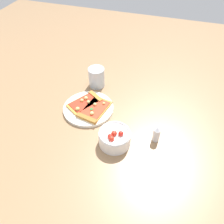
# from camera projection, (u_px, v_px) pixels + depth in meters

# --- Properties ---
(ground_plane) EXTENTS (2.40, 2.40, 0.00)m
(ground_plane) POSITION_uv_depth(u_px,v_px,m) (92.00, 114.00, 1.02)
(ground_plane) COLOR #93704C
(ground_plane) RESTS_ON ground
(plate) EXTENTS (0.23, 0.23, 0.01)m
(plate) POSITION_uv_depth(u_px,v_px,m) (88.00, 108.00, 1.04)
(plate) COLOR white
(plate) RESTS_ON ground_plane
(pizza_slice_near) EXTENTS (0.15, 0.18, 0.03)m
(pizza_slice_near) POSITION_uv_depth(u_px,v_px,m) (86.00, 102.00, 1.05)
(pizza_slice_near) COLOR gold
(pizza_slice_near) RESTS_ON plate
(pizza_slice_far) EXTENTS (0.13, 0.17, 0.02)m
(pizza_slice_far) POSITION_uv_depth(u_px,v_px,m) (94.00, 110.00, 1.01)
(pizza_slice_far) COLOR gold
(pizza_slice_far) RESTS_ON plate
(salad_bowl) EXTENTS (0.13, 0.13, 0.08)m
(salad_bowl) POSITION_uv_depth(u_px,v_px,m) (115.00, 138.00, 0.88)
(salad_bowl) COLOR white
(salad_bowl) RESTS_ON ground_plane
(soda_glass) EXTENTS (0.08, 0.08, 0.10)m
(soda_glass) POSITION_uv_depth(u_px,v_px,m) (97.00, 78.00, 1.14)
(soda_glass) COLOR silver
(soda_glass) RESTS_ON ground_plane
(pepper_shaker) EXTENTS (0.03, 0.03, 0.07)m
(pepper_shaker) POSITION_uv_depth(u_px,v_px,m) (157.00, 134.00, 0.89)
(pepper_shaker) COLOR silver
(pepper_shaker) RESTS_ON ground_plane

